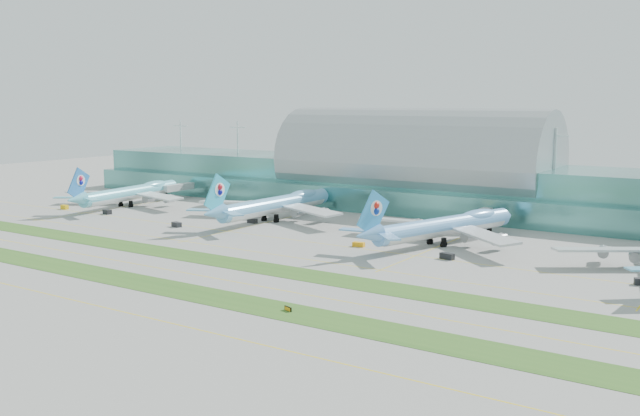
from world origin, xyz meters
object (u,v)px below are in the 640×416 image
Objects in this scene: terminal at (413,175)px; airliner_c at (446,225)px; airliner_a at (132,192)px; airliner_b at (277,203)px; taxiway_sign_east at (288,309)px.

airliner_c is (44.49, -66.81, -7.95)m from terminal.
terminal reaches higher than airliner_c.
terminal is 4.75× the size of airliner_a.
terminal reaches higher than airliner_b.
airliner_b is (77.62, 4.36, 0.43)m from airliner_a.
airliner_c is at bearing -4.50° from airliner_b.
taxiway_sign_east is (75.72, -96.99, -5.99)m from airliner_b.
terminal is at bearing 141.08° from airliner_c.
airliner_a is 77.75m from airliner_b.
taxiway_sign_east is at bearing -71.62° from airliner_c.
airliner_b is at bearing 146.50° from taxiway_sign_east.
terminal is at bearing 124.92° from taxiway_sign_east.
airliner_a is (-107.35, -63.63, -8.14)m from terminal.
airliner_c is at bearing -9.06° from airliner_a.
taxiway_sign_east is at bearing -50.73° from airliner_b.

